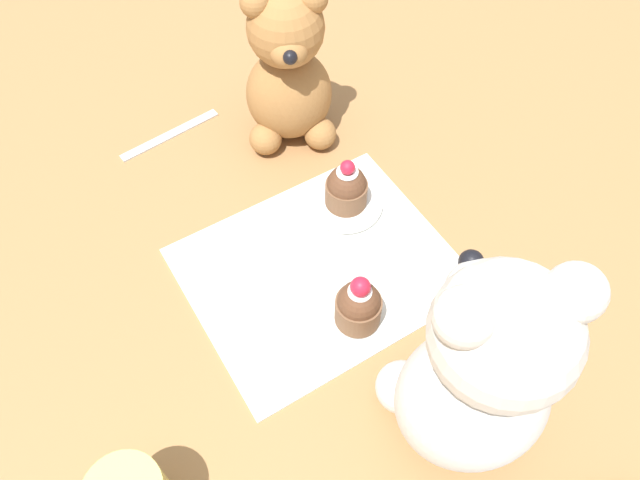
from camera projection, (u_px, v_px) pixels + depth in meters
ground_plane at (320, 270)px, 0.67m from camera, size 4.00×4.00×0.00m
knitted_placemat at (320, 268)px, 0.67m from camera, size 0.28×0.23×0.01m
teddy_bear_cream at (480, 373)px, 0.48m from camera, size 0.16×0.15×0.25m
teddy_bear_tan at (288, 73)px, 0.72m from camera, size 0.13×0.13×0.20m
cupcake_near_cream_bear at (358, 305)px, 0.61m from camera, size 0.05×0.05×0.07m
saucer_plate at (346, 203)px, 0.72m from camera, size 0.09×0.09×0.01m
cupcake_near_tan_bear at (346, 188)px, 0.69m from camera, size 0.05×0.05×0.07m
teaspoon at (170, 134)px, 0.79m from camera, size 0.14×0.03×0.01m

